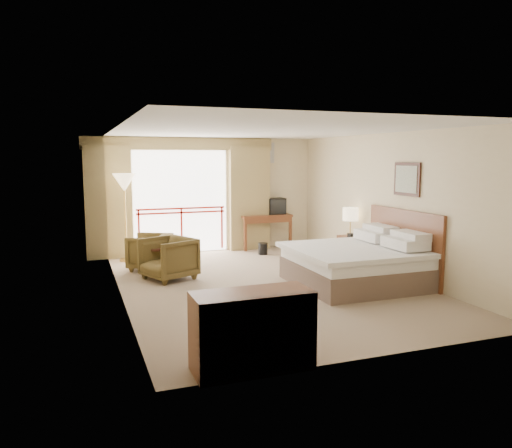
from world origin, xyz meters
name	(u,v)px	position (x,y,z in m)	size (l,w,h in m)	color
floor	(266,284)	(0.00, 0.00, 0.00)	(7.00, 7.00, 0.00)	gray
ceiling	(267,130)	(0.00, 0.00, 2.70)	(7.00, 7.00, 0.00)	white
wall_back	(214,195)	(0.00, 3.50, 1.35)	(5.00, 5.00, 0.00)	beige
wall_front	(382,239)	(0.00, -3.50, 1.35)	(5.00, 5.00, 0.00)	beige
wall_left	(119,214)	(-2.50, 0.00, 1.35)	(7.00, 7.00, 0.00)	beige
wall_right	(388,204)	(2.50, 0.00, 1.35)	(7.00, 7.00, 0.00)	beige
balcony_door	(181,202)	(-0.80, 3.48, 1.20)	(2.40, 2.40, 0.00)	white
balcony_railing	(181,218)	(-0.80, 3.46, 0.81)	(2.09, 0.03, 1.02)	#A41A0E
curtain_left	(108,202)	(-2.45, 3.35, 1.25)	(1.00, 0.26, 2.50)	olive
curtain_right	(249,198)	(0.85, 3.35, 1.25)	(1.00, 0.26, 2.50)	olive
valance	(181,144)	(-0.80, 3.38, 2.55)	(4.40, 0.22, 0.28)	olive
hvac_vent	(265,153)	(1.30, 3.47, 2.35)	(0.50, 0.04, 0.50)	silver
bed	(357,264)	(1.50, -0.60, 0.38)	(2.13, 2.06, 0.97)	brown
headboard	(404,245)	(2.46, -0.60, 0.65)	(0.06, 2.10, 1.30)	#5B2B17
framed_art	(407,179)	(2.47, -0.60, 1.85)	(0.04, 0.72, 0.60)	black
nightstand	(351,250)	(2.29, 0.95, 0.30)	(0.41, 0.49, 0.59)	#5B2B17
table_lamp	(351,215)	(2.29, 1.00, 1.04)	(0.33, 0.33, 0.58)	tan
phone	(353,235)	(2.24, 0.80, 0.63)	(0.19, 0.14, 0.08)	black
desk	(263,222)	(1.25, 3.40, 0.65)	(1.28, 0.62, 0.84)	#5B2B17
tv	(276,206)	(1.55, 3.34, 1.04)	(0.44, 0.35, 0.40)	black
coffee_maker	(251,210)	(0.90, 3.34, 0.97)	(0.13, 0.13, 0.28)	black
cup	(257,213)	(1.05, 3.29, 0.89)	(0.07, 0.07, 0.11)	white
wastebasket	(263,249)	(0.91, 2.56, 0.14)	(0.22, 0.22, 0.27)	black
armchair_far	(150,269)	(-1.77, 1.90, 0.00)	(0.77, 0.79, 0.72)	#463719
armchair_near	(169,279)	(-1.57, 0.93, 0.00)	(0.83, 0.86, 0.78)	#463719
side_table	(157,256)	(-1.70, 1.39, 0.36)	(0.49, 0.49, 0.53)	black
book	(157,247)	(-1.70, 1.39, 0.53)	(0.18, 0.24, 0.02)	white
floor_lamp	(124,186)	(-2.13, 2.90, 1.63)	(0.48, 0.48, 1.90)	tan
dresser	(252,331)	(-1.45, -3.33, 0.42)	(1.27, 0.54, 0.84)	#5B2B17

